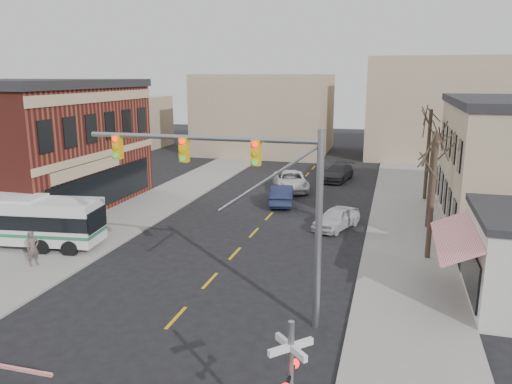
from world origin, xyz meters
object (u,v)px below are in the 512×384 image
at_px(car_a, 336,218).
at_px(car_c, 291,181).
at_px(pedestrian_near, 33,248).
at_px(car_b, 282,195).
at_px(transit_bus, 6,219).
at_px(car_d, 337,173).
at_px(pedestrian_far, 52,237).
at_px(traffic_signal_mast, 251,185).

relative_size(car_a, car_c, 0.72).
distance_m(car_c, pedestrian_near, 23.51).
distance_m(car_b, car_c, 5.21).
distance_m(transit_bus, car_d, 29.47).
distance_m(car_a, car_d, 15.69).
bearing_deg(car_a, pedestrian_near, -120.31).
bearing_deg(transit_bus, pedestrian_near, -33.03).
bearing_deg(car_a, pedestrian_far, -127.79).
bearing_deg(pedestrian_near, car_b, -6.61).
distance_m(car_c, car_d, 6.28).
distance_m(traffic_signal_mast, car_c, 24.66).
bearing_deg(transit_bus, car_c, 55.62).
relative_size(traffic_signal_mast, car_d, 1.86).
xyz_separation_m(car_c, car_d, (3.52, 5.20, -0.06)).
bearing_deg(car_a, car_d, 118.50).
xyz_separation_m(traffic_signal_mast, pedestrian_far, (-13.29, 4.75, -4.86)).
bearing_deg(pedestrian_near, pedestrian_far, 39.62).
bearing_deg(car_d, pedestrian_near, -105.32).
distance_m(traffic_signal_mast, car_d, 29.57).
height_order(transit_bus, traffic_signal_mast, traffic_signal_mast).
bearing_deg(car_d, transit_bus, -113.98).
bearing_deg(pedestrian_near, traffic_signal_mast, -76.61).
bearing_deg(traffic_signal_mast, car_a, 81.80).
relative_size(car_c, car_d, 1.12).
distance_m(transit_bus, pedestrian_near, 4.51).
distance_m(transit_bus, car_c, 23.20).
xyz_separation_m(pedestrian_near, pedestrian_far, (-0.66, 2.38, -0.19)).
relative_size(traffic_signal_mast, pedestrian_far, 6.54).
bearing_deg(pedestrian_near, car_d, -1.61).
relative_size(car_b, car_c, 0.82).
height_order(transit_bus, pedestrian_far, transit_bus).
distance_m(car_b, pedestrian_near, 19.03).
bearing_deg(pedestrian_near, car_c, 0.64).
height_order(traffic_signal_mast, car_d, traffic_signal_mast).
height_order(car_c, pedestrian_far, car_c).
height_order(pedestrian_near, pedestrian_far, pedestrian_near).
xyz_separation_m(traffic_signal_mast, car_c, (-3.28, 23.94, -4.91)).
bearing_deg(pedestrian_far, car_c, 35.98).
xyz_separation_m(car_a, car_b, (-4.87, 5.20, 0.07)).
relative_size(transit_bus, car_d, 2.19).
relative_size(traffic_signal_mast, car_b, 2.03).
distance_m(car_a, pedestrian_far, 17.59).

